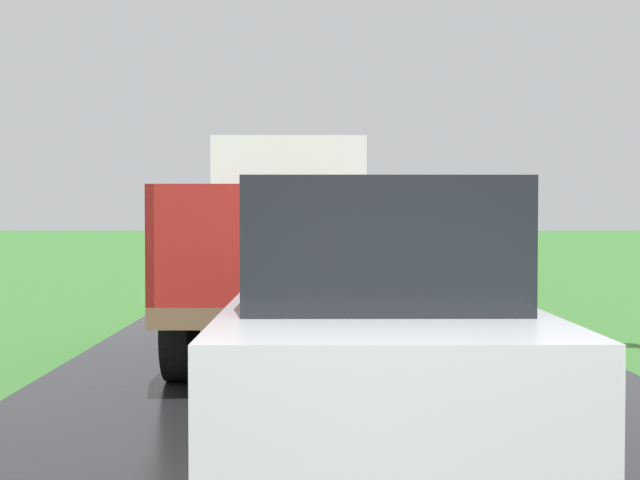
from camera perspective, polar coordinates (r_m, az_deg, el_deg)
banana_truck_near at (r=11.23m, az=-1.99°, el=-0.00°), size 2.38×5.82×2.80m
following_car at (r=5.32m, az=3.54°, el=-6.20°), size 1.74×4.10×1.92m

